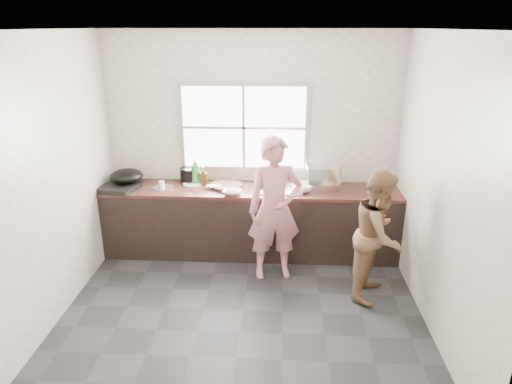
# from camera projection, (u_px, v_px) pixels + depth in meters

# --- Properties ---
(floor) EXTENTS (3.60, 3.20, 0.01)m
(floor) POSITION_uv_depth(u_px,v_px,m) (243.00, 311.00, 4.65)
(floor) COLOR #262629
(floor) RESTS_ON ground
(ceiling) EXTENTS (3.60, 3.20, 0.01)m
(ceiling) POSITION_uv_depth(u_px,v_px,m) (239.00, 29.00, 3.72)
(ceiling) COLOR silver
(ceiling) RESTS_ON wall_back
(wall_back) EXTENTS (3.60, 0.01, 2.70)m
(wall_back) POSITION_uv_depth(u_px,v_px,m) (252.00, 143.00, 5.69)
(wall_back) COLOR beige
(wall_back) RESTS_ON ground
(wall_left) EXTENTS (0.01, 3.20, 2.70)m
(wall_left) POSITION_uv_depth(u_px,v_px,m) (50.00, 182.00, 4.27)
(wall_left) COLOR silver
(wall_left) RESTS_ON ground
(wall_right) EXTENTS (0.01, 3.20, 2.70)m
(wall_right) POSITION_uv_depth(u_px,v_px,m) (442.00, 189.00, 4.09)
(wall_right) COLOR beige
(wall_right) RESTS_ON ground
(wall_front) EXTENTS (3.60, 0.01, 2.70)m
(wall_front) POSITION_uv_depth(u_px,v_px,m) (218.00, 275.00, 2.68)
(wall_front) COLOR beige
(wall_front) RESTS_ON ground
(cabinet) EXTENTS (3.60, 0.62, 0.82)m
(cabinet) POSITION_uv_depth(u_px,v_px,m) (251.00, 222.00, 5.71)
(cabinet) COLOR black
(cabinet) RESTS_ON floor
(countertop) EXTENTS (3.60, 0.64, 0.04)m
(countertop) POSITION_uv_depth(u_px,v_px,m) (251.00, 190.00, 5.57)
(countertop) COLOR #371B16
(countertop) RESTS_ON cabinet
(sink) EXTENTS (0.55, 0.45, 0.02)m
(sink) POSITION_uv_depth(u_px,v_px,m) (279.00, 189.00, 5.54)
(sink) COLOR silver
(sink) RESTS_ON countertop
(faucet) EXTENTS (0.02, 0.02, 0.30)m
(faucet) POSITION_uv_depth(u_px,v_px,m) (280.00, 172.00, 5.68)
(faucet) COLOR silver
(faucet) RESTS_ON countertop
(window_frame) EXTENTS (1.60, 0.05, 1.10)m
(window_frame) POSITION_uv_depth(u_px,v_px,m) (244.00, 127.00, 5.61)
(window_frame) COLOR #9EA0A5
(window_frame) RESTS_ON wall_back
(window_glazing) EXTENTS (1.50, 0.01, 1.00)m
(window_glazing) POSITION_uv_depth(u_px,v_px,m) (244.00, 128.00, 5.58)
(window_glazing) COLOR white
(window_glazing) RESTS_ON window_frame
(woman) EXTENTS (0.62, 0.46, 1.53)m
(woman) POSITION_uv_depth(u_px,v_px,m) (275.00, 214.00, 5.06)
(woman) COLOR #CB7A87
(woman) RESTS_ON floor
(person_side) EXTENTS (0.75, 0.83, 1.38)m
(person_side) POSITION_uv_depth(u_px,v_px,m) (379.00, 235.00, 4.71)
(person_side) COLOR brown
(person_side) RESTS_ON floor
(cutting_board) EXTENTS (0.50, 0.50, 0.04)m
(cutting_board) POSITION_uv_depth(u_px,v_px,m) (226.00, 186.00, 5.60)
(cutting_board) COLOR black
(cutting_board) RESTS_ON countertop
(cleaver) EXTENTS (0.19, 0.11, 0.01)m
(cleaver) POSITION_uv_depth(u_px,v_px,m) (214.00, 186.00, 5.53)
(cleaver) COLOR silver
(cleaver) RESTS_ON cutting_board
(bowl_mince) EXTENTS (0.25, 0.25, 0.05)m
(bowl_mince) POSITION_uv_depth(u_px,v_px,m) (232.00, 192.00, 5.36)
(bowl_mince) COLOR silver
(bowl_mince) RESTS_ON countertop
(bowl_crabs) EXTENTS (0.28, 0.28, 0.07)m
(bowl_crabs) POSITION_uv_depth(u_px,v_px,m) (303.00, 188.00, 5.47)
(bowl_crabs) COLOR silver
(bowl_crabs) RESTS_ON countertop
(bowl_held) EXTENTS (0.21, 0.21, 0.06)m
(bowl_held) POSITION_uv_depth(u_px,v_px,m) (271.00, 188.00, 5.49)
(bowl_held) COLOR silver
(bowl_held) RESTS_ON countertop
(black_pot) EXTENTS (0.30, 0.30, 0.18)m
(black_pot) POSITION_uv_depth(u_px,v_px,m) (190.00, 175.00, 5.78)
(black_pot) COLOR black
(black_pot) RESTS_ON countertop
(plate_food) EXTENTS (0.30, 0.30, 0.02)m
(plate_food) POSITION_uv_depth(u_px,v_px,m) (192.00, 184.00, 5.70)
(plate_food) COLOR silver
(plate_food) RESTS_ON countertop
(bottle_green) EXTENTS (0.13, 0.13, 0.33)m
(bottle_green) POSITION_uv_depth(u_px,v_px,m) (196.00, 171.00, 5.69)
(bottle_green) COLOR #2D8A36
(bottle_green) RESTS_ON countertop
(bottle_brown_tall) EXTENTS (0.09, 0.10, 0.20)m
(bottle_brown_tall) POSITION_uv_depth(u_px,v_px,m) (203.00, 176.00, 5.69)
(bottle_brown_tall) COLOR #422E10
(bottle_brown_tall) RESTS_ON countertop
(bottle_brown_short) EXTENTS (0.17, 0.17, 0.18)m
(bottle_brown_short) POSITION_uv_depth(u_px,v_px,m) (193.00, 175.00, 5.78)
(bottle_brown_short) COLOR #411C10
(bottle_brown_short) RESTS_ON countertop
(glass_jar) EXTENTS (0.09, 0.09, 0.10)m
(glass_jar) POSITION_uv_depth(u_px,v_px,m) (162.00, 185.00, 5.53)
(glass_jar) COLOR silver
(glass_jar) RESTS_ON countertop
(burner) EXTENTS (0.49, 0.49, 0.06)m
(burner) POSITION_uv_depth(u_px,v_px,m) (119.00, 188.00, 5.50)
(burner) COLOR black
(burner) RESTS_ON countertop
(wok) EXTENTS (0.48, 0.48, 0.15)m
(wok) POSITION_uv_depth(u_px,v_px,m) (126.00, 176.00, 5.59)
(wok) COLOR black
(wok) RESTS_ON burner
(dish_rack) EXTENTS (0.41, 0.31, 0.29)m
(dish_rack) POSITION_uv_depth(u_px,v_px,m) (323.00, 177.00, 5.50)
(dish_rack) COLOR silver
(dish_rack) RESTS_ON countertop
(pot_lid_left) EXTENTS (0.27, 0.27, 0.01)m
(pot_lid_left) POSITION_uv_depth(u_px,v_px,m) (131.00, 186.00, 5.63)
(pot_lid_left) COLOR #B9BCC0
(pot_lid_left) RESTS_ON countertop
(pot_lid_right) EXTENTS (0.32, 0.32, 0.01)m
(pot_lid_right) POSITION_uv_depth(u_px,v_px,m) (163.00, 188.00, 5.57)
(pot_lid_right) COLOR silver
(pot_lid_right) RESTS_ON countertop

